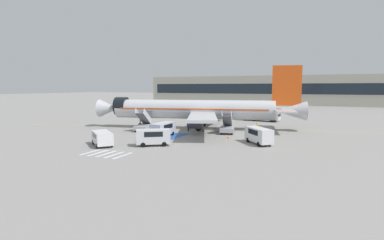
# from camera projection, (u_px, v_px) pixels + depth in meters

# --- Properties ---
(ground_plane) EXTENTS (600.00, 600.00, 0.00)m
(ground_plane) POSITION_uv_depth(u_px,v_px,m) (203.00, 129.00, 57.28)
(ground_plane) COLOR gray
(apron_leadline_yellow) EXTENTS (72.21, 17.96, 0.01)m
(apron_leadline_yellow) POSITION_uv_depth(u_px,v_px,m) (193.00, 129.00, 57.37)
(apron_leadline_yellow) COLOR gold
(apron_leadline_yellow) RESTS_ON ground_plane
(apron_stand_patch_blue) EXTENTS (4.28, 10.19, 0.01)m
(apron_stand_patch_blue) POSITION_uv_depth(u_px,v_px,m) (164.00, 137.00, 47.25)
(apron_stand_patch_blue) COLOR #2856A8
(apron_stand_patch_blue) RESTS_ON ground_plane
(apron_walkway_bar_0) EXTENTS (0.44, 3.60, 0.01)m
(apron_walkway_bar_0) POSITION_uv_depth(u_px,v_px,m) (91.00, 152.00, 36.73)
(apron_walkway_bar_0) COLOR silver
(apron_walkway_bar_0) RESTS_ON ground_plane
(apron_walkway_bar_1) EXTENTS (0.44, 3.60, 0.01)m
(apron_walkway_bar_1) POSITION_uv_depth(u_px,v_px,m) (98.00, 153.00, 36.24)
(apron_walkway_bar_1) COLOR silver
(apron_walkway_bar_1) RESTS_ON ground_plane
(apron_walkway_bar_2) EXTENTS (0.44, 3.60, 0.01)m
(apron_walkway_bar_2) POSITION_uv_depth(u_px,v_px,m) (106.00, 154.00, 35.75)
(apron_walkway_bar_2) COLOR silver
(apron_walkway_bar_2) RESTS_ON ground_plane
(apron_walkway_bar_3) EXTENTS (0.44, 3.60, 0.01)m
(apron_walkway_bar_3) POSITION_uv_depth(u_px,v_px,m) (114.00, 155.00, 35.26)
(apron_walkway_bar_3) COLOR silver
(apron_walkway_bar_3) RESTS_ON ground_plane
(apron_walkway_bar_4) EXTENTS (0.44, 3.60, 0.01)m
(apron_walkway_bar_4) POSITION_uv_depth(u_px,v_px,m) (123.00, 156.00, 34.78)
(apron_walkway_bar_4) COLOR silver
(apron_walkway_bar_4) RESTS_ON ground_plane
(airliner) EXTENTS (39.42, 30.77, 11.76)m
(airliner) POSITION_uv_depth(u_px,v_px,m) (197.00, 109.00, 56.84)
(airliner) COLOR silver
(airliner) RESTS_ON ground_plane
(boarding_stairs_forward) EXTENTS (3.28, 5.54, 4.23)m
(boarding_stairs_forward) POSITION_uv_depth(u_px,v_px,m) (144.00, 125.00, 54.49)
(boarding_stairs_forward) COLOR #ADB2BA
(boarding_stairs_forward) RESTS_ON ground_plane
(boarding_stairs_aft) EXTENTS (3.28, 5.54, 4.03)m
(boarding_stairs_aft) POSITION_uv_depth(u_px,v_px,m) (227.00, 127.00, 51.78)
(boarding_stairs_aft) COLOR #ADB2BA
(boarding_stairs_aft) RESTS_ON ground_plane
(fuel_tanker) EXTENTS (9.53, 3.83, 3.61)m
(fuel_tanker) POSITION_uv_depth(u_px,v_px,m) (259.00, 113.00, 70.12)
(fuel_tanker) COLOR #38383D
(fuel_tanker) RESTS_ON ground_plane
(service_van_0) EXTENTS (4.70, 5.13, 2.26)m
(service_van_0) POSITION_uv_depth(u_px,v_px,m) (259.00, 134.00, 41.85)
(service_van_0) COLOR silver
(service_van_0) RESTS_ON ground_plane
(service_van_1) EXTENTS (2.02, 5.26, 2.22)m
(service_van_1) POSITION_uv_depth(u_px,v_px,m) (163.00, 128.00, 48.20)
(service_van_1) COLOR silver
(service_van_1) RESTS_ON ground_plane
(service_van_2) EXTENTS (5.19, 4.75, 1.88)m
(service_van_2) POSITION_uv_depth(u_px,v_px,m) (102.00, 137.00, 40.70)
(service_van_2) COLOR silver
(service_van_2) RESTS_ON ground_plane
(service_van_3) EXTENTS (4.75, 4.06, 2.24)m
(service_van_3) POSITION_uv_depth(u_px,v_px,m) (153.00, 136.00, 40.53)
(service_van_3) COLOR silver
(service_van_3) RESTS_ON ground_plane
(ground_crew_0) EXTENTS (0.29, 0.46, 1.80)m
(ground_crew_0) POSITION_uv_depth(u_px,v_px,m) (203.00, 126.00, 53.67)
(ground_crew_0) COLOR #2D2D33
(ground_crew_0) RESTS_ON ground_plane
(ground_crew_1) EXTENTS (0.28, 0.45, 1.77)m
(ground_crew_1) POSITION_uv_depth(u_px,v_px,m) (188.00, 125.00, 54.32)
(ground_crew_1) COLOR #191E38
(ground_crew_1) RESTS_ON ground_plane
(ground_crew_2) EXTENTS (0.24, 0.44, 1.83)m
(ground_crew_2) POSITION_uv_depth(u_px,v_px,m) (257.00, 127.00, 52.11)
(ground_crew_2) COLOR #191E38
(ground_crew_2) RESTS_ON ground_plane
(traffic_cone_0) EXTENTS (0.46, 0.46, 0.51)m
(traffic_cone_0) POSITION_uv_depth(u_px,v_px,m) (228.00, 137.00, 46.56)
(traffic_cone_0) COLOR orange
(traffic_cone_0) RESTS_ON ground_plane
(traffic_cone_1) EXTENTS (0.52, 0.52, 0.58)m
(traffic_cone_1) POSITION_uv_depth(u_px,v_px,m) (162.00, 131.00, 52.31)
(traffic_cone_1) COLOR orange
(traffic_cone_1) RESTS_ON ground_plane
(traffic_cone_2) EXTENTS (0.46, 0.46, 0.52)m
(traffic_cone_2) POSITION_uv_depth(u_px,v_px,m) (104.00, 129.00, 54.45)
(traffic_cone_2) COLOR orange
(traffic_cone_2) RESTS_ON ground_plane
(terminal_building) EXTENTS (119.18, 12.10, 12.90)m
(terminal_building) POSITION_uv_depth(u_px,v_px,m) (272.00, 90.00, 136.86)
(terminal_building) COLOR #B2AD9E
(terminal_building) RESTS_ON ground_plane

